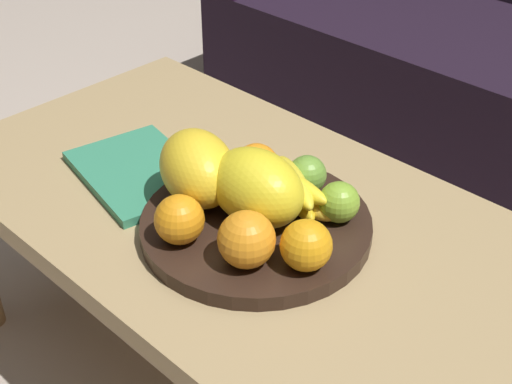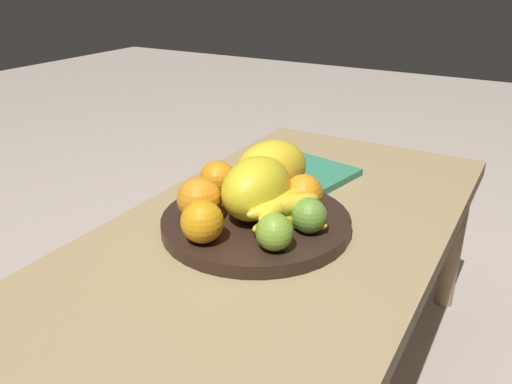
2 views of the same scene
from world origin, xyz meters
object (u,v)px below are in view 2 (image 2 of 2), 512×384
object	(u,v)px
orange_front	(303,193)
orange_right	(202,222)
melon_smaller_beside	(256,188)
apple_left	(274,232)
melon_large_front	(271,168)
fruit_bowl	(256,222)
banana_bunch	(284,214)
magazine	(301,178)
apple_front	(309,215)
orange_left	(199,199)
coffee_table	(261,261)
orange_back	(218,179)

from	to	relation	value
orange_front	orange_right	world-z (taller)	same
melon_smaller_beside	apple_left	world-z (taller)	melon_smaller_beside
orange_right	melon_large_front	bearing A→B (deg)	178.18
fruit_bowl	orange_front	distance (m)	0.11
melon_large_front	melon_smaller_beside	bearing A→B (deg)	13.61
banana_bunch	magazine	size ratio (longest dim) A/B	0.65
apple_front	banana_bunch	world-z (taller)	apple_front
melon_large_front	melon_smaller_beside	world-z (taller)	melon_smaller_beside
orange_front	magazine	bearing A→B (deg)	-153.73
orange_front	orange_left	size ratio (longest dim) A/B	0.90
coffee_table	orange_back	size ratio (longest dim) A/B	17.40
fruit_bowl	orange_right	bearing A→B (deg)	-13.85
apple_left	magazine	distance (m)	0.37
melon_large_front	apple_front	world-z (taller)	melon_large_front
apple_left	apple_front	bearing A→B (deg)	164.28
apple_front	apple_left	bearing A→B (deg)	-15.72
orange_left	banana_bunch	size ratio (longest dim) A/B	0.51
coffee_table	fruit_bowl	bearing A→B (deg)	-138.61
apple_front	melon_large_front	bearing A→B (deg)	-128.92
coffee_table	apple_front	xyz separation A→B (m)	(-0.03, 0.08, 0.10)
orange_back	banana_bunch	xyz separation A→B (m)	(0.06, 0.18, -0.01)
melon_smaller_beside	apple_front	bearing A→B (deg)	87.04
apple_left	orange_back	bearing A→B (deg)	-123.49
coffee_table	melon_large_front	distance (m)	0.20
coffee_table	magazine	distance (m)	0.30
melon_large_front	orange_left	bearing A→B (deg)	-19.66
melon_smaller_beside	orange_back	world-z (taller)	melon_smaller_beside
coffee_table	melon_large_front	world-z (taller)	melon_large_front
magazine	melon_large_front	bearing A→B (deg)	12.90
coffee_table	magazine	size ratio (longest dim) A/B	5.17
coffee_table	fruit_bowl	distance (m)	0.07
melon_smaller_beside	orange_left	bearing A→B (deg)	-53.21
coffee_table	orange_front	world-z (taller)	orange_front
melon_smaller_beside	apple_front	xyz separation A→B (m)	(0.01, 0.11, -0.03)
melon_smaller_beside	magazine	distance (m)	0.27
melon_smaller_beside	orange_front	xyz separation A→B (m)	(-0.06, 0.07, -0.02)
melon_large_front	banana_bunch	size ratio (longest dim) A/B	0.98
orange_left	apple_front	bearing A→B (deg)	106.47
apple_front	magazine	distance (m)	0.30
orange_back	apple_left	xyz separation A→B (m)	(0.13, 0.20, -0.01)
fruit_bowl	melon_large_front	bearing A→B (deg)	-166.90
melon_large_front	apple_front	size ratio (longest dim) A/B	2.51
orange_back	banana_bunch	bearing A→B (deg)	72.25
orange_front	coffee_table	bearing A→B (deg)	-19.25
coffee_table	orange_right	distance (m)	0.15
apple_front	apple_left	distance (m)	0.09
banana_bunch	melon_large_front	bearing A→B (deg)	-142.57
apple_left	coffee_table	bearing A→B (deg)	-134.39
fruit_bowl	melon_smaller_beside	distance (m)	0.07
coffee_table	fruit_bowl	world-z (taller)	fruit_bowl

